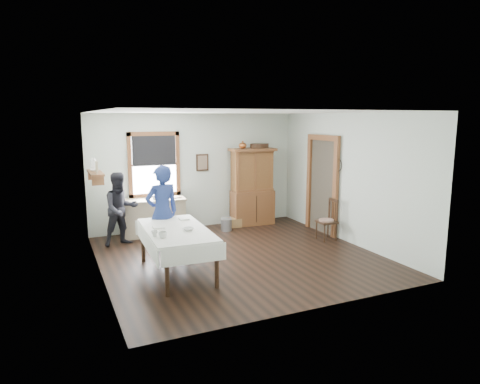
# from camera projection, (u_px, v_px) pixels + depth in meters

# --- Properties ---
(room) EXTENTS (5.01, 5.01, 2.70)m
(room) POSITION_uv_depth(u_px,v_px,m) (239.00, 186.00, 7.89)
(room) COLOR black
(room) RESTS_ON ground
(window) EXTENTS (1.18, 0.07, 1.48)m
(window) POSITION_uv_depth(u_px,v_px,m) (154.00, 161.00, 9.65)
(window) COLOR white
(window) RESTS_ON room
(doorway) EXTENTS (0.09, 1.14, 2.22)m
(doorway) POSITION_uv_depth(u_px,v_px,m) (322.00, 182.00, 9.68)
(doorway) COLOR #433B2F
(doorway) RESTS_ON room
(wall_shelf) EXTENTS (0.24, 1.00, 0.44)m
(wall_shelf) POSITION_uv_depth(u_px,v_px,m) (95.00, 171.00, 8.28)
(wall_shelf) COLOR brown
(wall_shelf) RESTS_ON room
(framed_picture) EXTENTS (0.30, 0.04, 0.40)m
(framed_picture) POSITION_uv_depth(u_px,v_px,m) (202.00, 162.00, 10.13)
(framed_picture) COLOR #382413
(framed_picture) RESTS_ON room
(rug_beater) EXTENTS (0.01, 0.27, 0.27)m
(rug_beater) POSITION_uv_depth(u_px,v_px,m) (338.00, 160.00, 9.09)
(rug_beater) COLOR black
(rug_beater) RESTS_ON room
(work_counter) EXTENTS (1.47, 0.65, 0.82)m
(work_counter) POSITION_uv_depth(u_px,v_px,m) (153.00, 217.00, 9.52)
(work_counter) COLOR tan
(work_counter) RESTS_ON room
(china_hutch) EXTENTS (1.12, 0.57, 1.87)m
(china_hutch) POSITION_uv_depth(u_px,v_px,m) (252.00, 187.00, 10.44)
(china_hutch) COLOR brown
(china_hutch) RESTS_ON room
(dining_table) EXTENTS (1.11, 1.99, 0.78)m
(dining_table) POSITION_uv_depth(u_px,v_px,m) (177.00, 251.00, 7.16)
(dining_table) COLOR white
(dining_table) RESTS_ON room
(spindle_chair) EXTENTS (0.43, 0.43, 0.88)m
(spindle_chair) POSITION_uv_depth(u_px,v_px,m) (327.00, 220.00, 9.15)
(spindle_chair) COLOR #382413
(spindle_chair) RESTS_ON room
(pail) EXTENTS (0.32, 0.32, 0.28)m
(pail) POSITION_uv_depth(u_px,v_px,m) (226.00, 225.00, 9.95)
(pail) COLOR #A5A8AD
(pail) RESTS_ON room
(wicker_basket) EXTENTS (0.38, 0.28, 0.21)m
(wicker_basket) POSITION_uv_depth(u_px,v_px,m) (233.00, 223.00, 10.29)
(wicker_basket) COLOR #AE834F
(wicker_basket) RESTS_ON room
(woman_blue) EXTENTS (0.66, 0.49, 1.63)m
(woman_blue) POSITION_uv_depth(u_px,v_px,m) (162.00, 216.00, 7.85)
(woman_blue) COLOR navy
(woman_blue) RESTS_ON room
(figure_dark) EXTENTS (0.77, 0.66, 1.40)m
(figure_dark) POSITION_uv_depth(u_px,v_px,m) (121.00, 212.00, 8.75)
(figure_dark) COLOR black
(figure_dark) RESTS_ON room
(table_cup_a) EXTENTS (0.16, 0.16, 0.10)m
(table_cup_a) POSITION_uv_depth(u_px,v_px,m) (163.00, 235.00, 6.54)
(table_cup_a) COLOR silver
(table_cup_a) RESTS_ON dining_table
(table_cup_b) EXTENTS (0.12, 0.12, 0.09)m
(table_cup_b) POSITION_uv_depth(u_px,v_px,m) (155.00, 234.00, 6.62)
(table_cup_b) COLOR silver
(table_cup_b) RESTS_ON dining_table
(table_bowl) EXTENTS (0.23, 0.23, 0.05)m
(table_bowl) POSITION_uv_depth(u_px,v_px,m) (188.00, 229.00, 6.98)
(table_bowl) COLOR silver
(table_bowl) RESTS_ON dining_table
(counter_book) EXTENTS (0.19, 0.23, 0.02)m
(counter_book) POSITION_uv_depth(u_px,v_px,m) (172.00, 197.00, 9.59)
(counter_book) COLOR #7C6552
(counter_book) RESTS_ON work_counter
(counter_bowl) EXTENTS (0.25, 0.25, 0.07)m
(counter_bowl) POSITION_uv_depth(u_px,v_px,m) (167.00, 196.00, 9.60)
(counter_bowl) COLOR silver
(counter_bowl) RESTS_ON work_counter
(shelf_bowl) EXTENTS (0.22, 0.22, 0.05)m
(shelf_bowl) POSITION_uv_depth(u_px,v_px,m) (95.00, 170.00, 8.29)
(shelf_bowl) COLOR silver
(shelf_bowl) RESTS_ON wall_shelf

